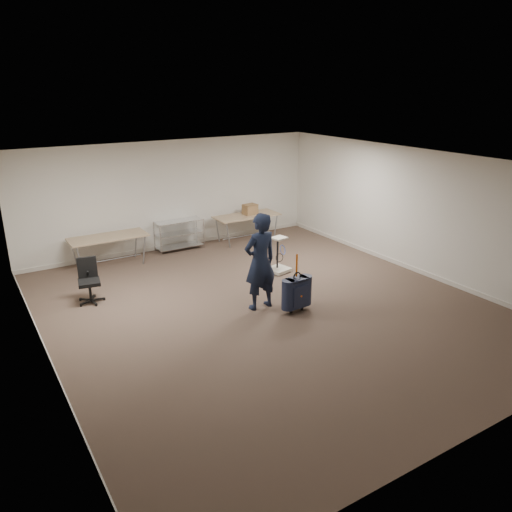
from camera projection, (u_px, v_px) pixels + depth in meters
ground at (267, 307)px, 9.72m from camera, size 9.00×9.00×0.00m
room_shell at (232, 282)px, 10.82m from camera, size 8.00×9.00×9.00m
folding_table_left at (108, 239)px, 11.73m from camera, size 1.80×0.75×0.73m
folding_table_right at (247, 217)px, 13.62m from camera, size 1.80×0.75×0.73m
wire_shelf at (179, 233)px, 12.95m from camera, size 1.22×0.47×0.80m
person at (260, 262)px, 9.41m from camera, size 0.71×0.49×1.90m
suitcase at (297, 293)px, 9.42m from camera, size 0.43×0.27×1.16m
office_chair at (90, 289)px, 9.91m from camera, size 0.54×0.54×0.89m
equipment_cart at (279, 263)px, 11.49m from camera, size 0.54×0.54×0.84m
cardboard_box at (250, 209)px, 13.65m from camera, size 0.39×0.31×0.28m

